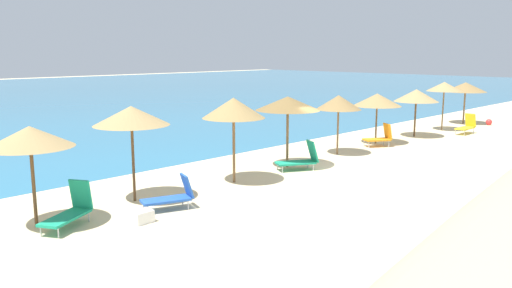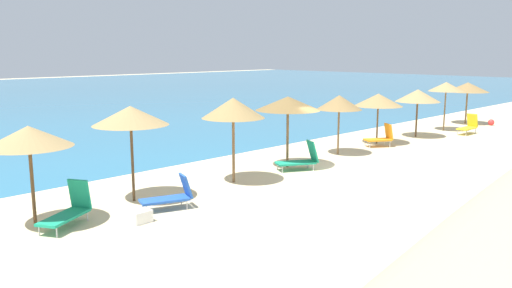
# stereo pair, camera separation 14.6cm
# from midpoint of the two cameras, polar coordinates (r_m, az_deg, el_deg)

# --- Properties ---
(ground_plane) EXTENTS (160.00, 160.00, 0.00)m
(ground_plane) POSITION_cam_midpoint_polar(r_m,az_deg,el_deg) (19.93, 9.86, -3.04)
(ground_plane) COLOR beige
(beach_umbrella_2) EXTENTS (2.19, 2.19, 2.66)m
(beach_umbrella_2) POSITION_cam_midpoint_polar(r_m,az_deg,el_deg) (14.27, -23.52, 0.74)
(beach_umbrella_2) COLOR brown
(beach_umbrella_2) RESTS_ON ground_plane
(beach_umbrella_3) EXTENTS (2.27, 2.27, 2.91)m
(beach_umbrella_3) POSITION_cam_midpoint_polar(r_m,az_deg,el_deg) (15.82, -13.42, 3.04)
(beach_umbrella_3) COLOR brown
(beach_umbrella_3) RESTS_ON ground_plane
(beach_umbrella_4) EXTENTS (2.17, 2.17, 2.96)m
(beach_umbrella_4) POSITION_cam_midpoint_polar(r_m,az_deg,el_deg) (17.66, -2.30, 3.97)
(beach_umbrella_4) COLOR brown
(beach_umbrella_4) RESTS_ON ground_plane
(beach_umbrella_5) EXTENTS (2.52, 2.52, 2.79)m
(beach_umbrella_5) POSITION_cam_midpoint_polar(r_m,az_deg,el_deg) (20.09, 3.75, 4.47)
(beach_umbrella_5) COLOR brown
(beach_umbrella_5) RESTS_ON ground_plane
(beach_umbrella_6) EXTENTS (2.00, 2.00, 2.63)m
(beach_umbrella_6) POSITION_cam_midpoint_polar(r_m,az_deg,el_deg) (22.95, 9.34, 4.53)
(beach_umbrella_6) COLOR brown
(beach_umbrella_6) RESTS_ON ground_plane
(beach_umbrella_7) EXTENTS (2.37, 2.37, 2.48)m
(beach_umbrella_7) POSITION_cam_midpoint_polar(r_m,az_deg,el_deg) (26.07, 13.50, 4.74)
(beach_umbrella_7) COLOR brown
(beach_umbrella_7) RESTS_ON ground_plane
(beach_umbrella_8) EXTENTS (2.32, 2.32, 2.53)m
(beach_umbrella_8) POSITION_cam_midpoint_polar(r_m,az_deg,el_deg) (28.72, 17.56, 5.11)
(beach_umbrella_8) COLOR brown
(beach_umbrella_8) RESTS_ON ground_plane
(beach_umbrella_9) EXTENTS (1.99, 1.99, 2.79)m
(beach_umbrella_9) POSITION_cam_midpoint_polar(r_m,az_deg,el_deg) (31.56, 20.36, 5.93)
(beach_umbrella_9) COLOR brown
(beach_umbrella_9) RESTS_ON ground_plane
(beach_umbrella_10) EXTENTS (2.53, 2.53, 2.60)m
(beach_umbrella_10) POSITION_cam_midpoint_polar(r_m,az_deg,el_deg) (35.02, 22.43, 5.80)
(beach_umbrella_10) COLOR brown
(beach_umbrella_10) RESTS_ON ground_plane
(lounge_chair_0) EXTENTS (1.58, 1.04, 0.99)m
(lounge_chair_0) POSITION_cam_midpoint_polar(r_m,az_deg,el_deg) (15.18, -9.10, -5.63)
(lounge_chair_0) COLOR blue
(lounge_chair_0) RESTS_ON ground_plane
(lounge_chair_1) EXTENTS (1.67, 1.29, 1.13)m
(lounge_chair_1) POSITION_cam_midpoint_polar(r_m,az_deg,el_deg) (14.44, -19.65, -6.84)
(lounge_chair_1) COLOR #199972
(lounge_chair_1) RESTS_ON ground_plane
(lounge_chair_2) EXTENTS (1.71, 1.34, 1.12)m
(lounge_chair_2) POSITION_cam_midpoint_polar(r_m,az_deg,el_deg) (19.96, 5.19, -1.67)
(lounge_chair_2) COLOR #199972
(lounge_chair_2) RESTS_ON ground_plane
(lounge_chair_3) EXTENTS (1.53, 0.58, 1.10)m
(lounge_chair_3) POSITION_cam_midpoint_polar(r_m,az_deg,el_deg) (30.92, 22.51, 1.86)
(lounge_chair_3) COLOR yellow
(lounge_chair_3) RESTS_ON ground_plane
(lounge_chair_4) EXTENTS (1.42, 1.23, 1.10)m
(lounge_chair_4) POSITION_cam_midpoint_polar(r_m,az_deg,el_deg) (25.47, 13.82, 0.76)
(lounge_chair_4) COLOR orange
(lounge_chair_4) RESTS_ON ground_plane
(beach_ball) EXTENTS (0.38, 0.38, 0.38)m
(beach_ball) POSITION_cam_midpoint_polar(r_m,az_deg,el_deg) (35.13, 24.62, 2.19)
(beach_ball) COLOR red
(beach_ball) RESTS_ON ground_plane
(cooler_box) EXTENTS (0.56, 0.42, 0.33)m
(cooler_box) POSITION_cam_midpoint_polar(r_m,az_deg,el_deg) (14.24, -12.33, -7.82)
(cooler_box) COLOR white
(cooler_box) RESTS_ON ground_plane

